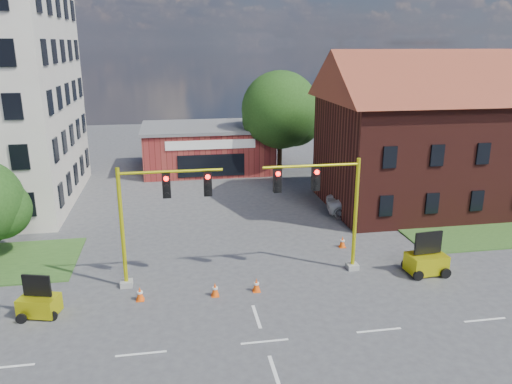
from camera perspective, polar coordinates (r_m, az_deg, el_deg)
ground at (r=21.52m, az=1.00°, el=-16.72°), size 120.00×120.00×0.00m
brick_shop at (r=48.72m, az=-5.56°, el=5.11°), size 12.40×8.40×4.30m
townhouse_row at (r=40.31m, az=22.64°, el=6.95°), size 21.00×11.00×11.50m
tree_large at (r=46.29m, az=3.21°, el=9.06°), size 7.46×7.11×9.55m
signal_mast_west at (r=24.96m, az=-11.44°, el=-2.19°), size 5.30×0.60×6.20m
signal_mast_east at (r=26.11m, az=8.02°, el=-1.17°), size 5.30×0.60×6.20m
trailer_west at (r=25.00m, az=-23.54°, el=-11.59°), size 1.91×1.53×1.90m
trailer_east at (r=28.27m, az=18.89°, el=-7.49°), size 2.08×1.47×2.26m
cone_a at (r=24.94m, az=-13.13°, el=-11.27°), size 0.40×0.40×0.70m
cone_b at (r=24.78m, az=-4.70°, el=-11.06°), size 0.40×0.40×0.70m
cone_c at (r=25.13m, az=0.05°, el=-10.58°), size 0.40×0.40×0.70m
cone_d at (r=30.65m, az=9.84°, el=-5.64°), size 0.40×0.40×0.70m
pickup_white at (r=36.65m, az=12.52°, el=-1.30°), size 6.13×3.73×1.59m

